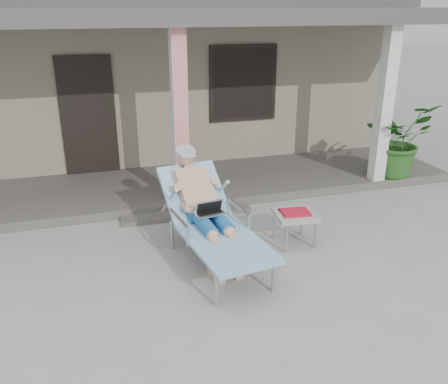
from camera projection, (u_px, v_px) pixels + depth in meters
name	position (u px, v px, depth m)	size (l,w,h in m)	color
ground	(220.00, 278.00, 5.66)	(60.00, 60.00, 0.00)	#9E9E99
house	(142.00, 70.00, 10.85)	(10.40, 5.40, 3.30)	gray
porch_deck	(173.00, 186.00, 8.31)	(10.00, 2.00, 0.15)	#605B56
porch_overhang	(167.00, 23.00, 7.27)	(10.00, 2.30, 2.85)	silver
porch_step	(187.00, 214.00, 7.30)	(2.00, 0.30, 0.07)	#605B56
lounger	(208.00, 196.00, 5.83)	(1.09, 2.19, 1.38)	#B7B7BC
side_table	(295.00, 216.00, 6.34)	(0.58, 0.58, 0.48)	#A1A19C
potted_palm	(397.00, 139.00, 8.44)	(1.19, 1.03, 1.32)	#26591E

